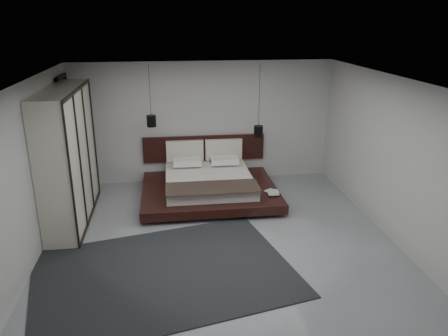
{
  "coord_description": "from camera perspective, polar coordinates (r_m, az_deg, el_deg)",
  "views": [
    {
      "loc": [
        -0.83,
        -6.91,
        3.73
      ],
      "look_at": [
        0.25,
        1.2,
        0.88
      ],
      "focal_mm": 35.0,
      "sensor_mm": 36.0,
      "label": 1
    }
  ],
  "objects": [
    {
      "name": "pendant_right",
      "position": [
        9.79,
        4.51,
        4.84
      ],
      "size": [
        0.2,
        0.2,
        1.61
      ],
      "color": "black",
      "rests_on": "ceiling"
    },
    {
      "name": "floor",
      "position": [
        7.89,
        -0.65,
        -9.01
      ],
      "size": [
        6.0,
        6.0,
        0.0
      ],
      "primitive_type": "plane",
      "color": "gray",
      "rests_on": "ground"
    },
    {
      "name": "book_upper",
      "position": [
        9.03,
        5.72,
        -3.21
      ],
      "size": [
        0.26,
        0.33,
        0.02
      ],
      "primitive_type": "imported",
      "rotation": [
        0.0,
        0.0,
        -0.11
      ],
      "color": "#99724C",
      "rests_on": "book_lower"
    },
    {
      "name": "wall_front",
      "position": [
        4.62,
        3.88,
        -11.09
      ],
      "size": [
        6.0,
        0.0,
        6.0
      ],
      "primitive_type": "plane",
      "rotation": [
        -1.57,
        0.0,
        0.0
      ],
      "color": "#B0B0AE",
      "rests_on": "floor"
    },
    {
      "name": "wardrobe",
      "position": [
        8.64,
        -19.73,
        1.43
      ],
      "size": [
        0.61,
        2.57,
        2.52
      ],
      "color": "beige",
      "rests_on": "floor"
    },
    {
      "name": "bed",
      "position": [
        9.5,
        -2.02,
        -2.05
      ],
      "size": [
        2.85,
        2.42,
        1.09
      ],
      "color": "black",
      "rests_on": "floor"
    },
    {
      "name": "rug",
      "position": [
        6.94,
        -7.81,
        -13.42
      ],
      "size": [
        4.35,
        3.52,
        0.02
      ],
      "primitive_type": "cube",
      "rotation": [
        0.0,
        0.0,
        0.22
      ],
      "color": "black",
      "rests_on": "floor"
    },
    {
      "name": "wall_right",
      "position": [
        8.24,
        20.52,
        1.5
      ],
      "size": [
        0.0,
        6.0,
        6.0
      ],
      "primitive_type": "plane",
      "rotation": [
        1.57,
        0.0,
        -1.57
      ],
      "color": "#B0B0AE",
      "rests_on": "floor"
    },
    {
      "name": "lattice_screen",
      "position": [
        9.9,
        -19.74,
        3.83
      ],
      "size": [
        0.05,
        0.9,
        2.6
      ],
      "primitive_type": "cube",
      "color": "black",
      "rests_on": "floor"
    },
    {
      "name": "wall_left",
      "position": [
        7.61,
        -23.74,
        -0.33
      ],
      "size": [
        0.0,
        6.0,
        6.0
      ],
      "primitive_type": "plane",
      "rotation": [
        1.57,
        0.0,
        1.57
      ],
      "color": "#B0B0AE",
      "rests_on": "floor"
    },
    {
      "name": "book_lower",
      "position": [
        9.07,
        5.8,
        -3.28
      ],
      "size": [
        0.33,
        0.35,
        0.03
      ],
      "primitive_type": "imported",
      "rotation": [
        0.0,
        0.0,
        0.55
      ],
      "color": "#99724C",
      "rests_on": "bed"
    },
    {
      "name": "ceiling",
      "position": [
        7.02,
        -0.74,
        11.58
      ],
      "size": [
        6.0,
        6.0,
        0.0
      ],
      "primitive_type": "plane",
      "rotation": [
        3.14,
        0.0,
        0.0
      ],
      "color": "white",
      "rests_on": "wall_back"
    },
    {
      "name": "pendant_left",
      "position": [
        9.51,
        -9.46,
        6.09
      ],
      "size": [
        0.2,
        0.2,
        1.31
      ],
      "color": "black",
      "rests_on": "ceiling"
    },
    {
      "name": "wall_back",
      "position": [
        10.21,
        -2.73,
        5.97
      ],
      "size": [
        6.0,
        0.0,
        6.0
      ],
      "primitive_type": "plane",
      "rotation": [
        1.57,
        0.0,
        0.0
      ],
      "color": "#B0B0AE",
      "rests_on": "floor"
    }
  ]
}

